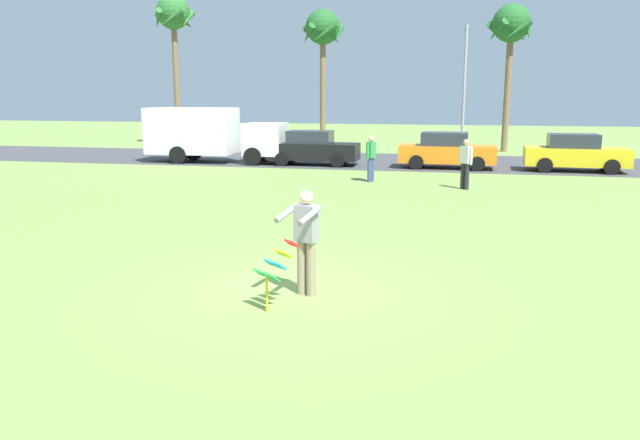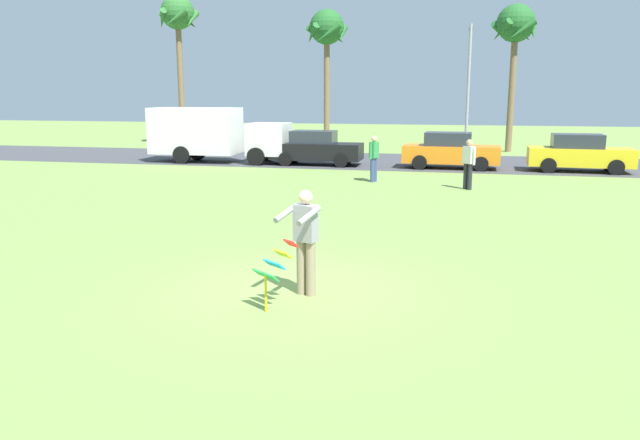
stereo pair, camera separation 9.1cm
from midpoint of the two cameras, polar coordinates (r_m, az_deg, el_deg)
ground_plane at (r=10.34m, az=-2.32°, el=-6.53°), size 120.00×120.00×0.00m
road_strip at (r=30.51m, az=8.14°, el=5.41°), size 120.00×8.00×0.01m
person_kite_flyer at (r=9.83m, az=-1.12°, el=-1.73°), size 0.69×0.76×1.73m
kite_held at (r=9.25m, az=-3.99°, el=-4.30°), size 0.67×0.73×1.04m
parked_truck_white_box at (r=30.29m, az=-9.97°, el=7.98°), size 6.73×2.19×2.62m
parked_car_black at (r=28.71m, az=-0.28°, el=6.69°), size 4.21×1.86×1.60m
parked_car_orange at (r=27.94m, az=12.15°, el=6.30°), size 4.23×1.90×1.60m
parked_car_yellow at (r=28.36m, az=23.10°, el=5.71°), size 4.25×1.94×1.60m
palm_tree_left_near at (r=41.30m, az=-13.04°, el=17.74°), size 2.58×2.71×9.35m
palm_tree_right_near at (r=38.91m, az=0.71°, el=17.04°), size 2.58×2.71×8.33m
palm_tree_centre_far at (r=37.34m, az=17.83°, el=16.55°), size 2.58×2.71×8.20m
streetlight_pole at (r=35.56m, az=13.75°, el=12.50°), size 0.24×1.65×7.00m
person_walker_near at (r=21.75m, az=13.79°, el=5.22°), size 0.45×0.40×1.73m
person_walker_far at (r=23.14m, az=5.16°, el=5.86°), size 0.35×0.53×1.73m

